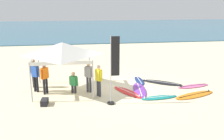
# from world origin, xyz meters

# --- Properties ---
(ground_plane) EXTENTS (80.00, 80.00, 0.00)m
(ground_plane) POSITION_xyz_m (0.00, 0.00, 0.00)
(ground_plane) COLOR beige
(sea) EXTENTS (80.00, 36.00, 0.10)m
(sea) POSITION_xyz_m (0.00, 33.72, 0.05)
(sea) COLOR #386B84
(sea) RESTS_ON ground
(canopy_tent) EXTENTS (3.20, 3.20, 2.75)m
(canopy_tent) POSITION_xyz_m (-2.99, 0.14, 2.39)
(canopy_tent) COLOR #B7B7BC
(canopy_tent) RESTS_ON ground
(surfboard_black) EXTENTS (2.50, 1.99, 0.19)m
(surfboard_black) POSITION_xyz_m (2.95, 0.59, 0.04)
(surfboard_black) COLOR black
(surfboard_black) RESTS_ON ground
(surfboard_navy) EXTENTS (0.57, 1.84, 0.19)m
(surfboard_navy) POSITION_xyz_m (1.67, 1.18, 0.04)
(surfboard_navy) COLOR navy
(surfboard_navy) RESTS_ON ground
(surfboard_pink) EXTENTS (2.16, 0.97, 0.19)m
(surfboard_pink) POSITION_xyz_m (4.57, -0.33, 0.04)
(surfboard_pink) COLOR pink
(surfboard_pink) RESTS_ON ground
(surfboard_purple) EXTENTS (1.03, 2.67, 0.19)m
(surfboard_purple) POSITION_xyz_m (1.26, -0.53, 0.04)
(surfboard_purple) COLOR purple
(surfboard_purple) RESTS_ON ground
(surfboard_orange) EXTENTS (2.68, 1.52, 0.19)m
(surfboard_orange) POSITION_xyz_m (4.00, -1.73, 0.04)
(surfboard_orange) COLOR orange
(surfboard_orange) RESTS_ON ground
(surfboard_teal) EXTENTS (2.05, 0.77, 0.19)m
(surfboard_teal) POSITION_xyz_m (1.97, -1.81, 0.04)
(surfboard_teal) COLOR #19847F
(surfboard_teal) RESTS_ON ground
(surfboard_red) EXTENTS (1.65, 2.33, 0.19)m
(surfboard_red) POSITION_xyz_m (0.52, -0.78, 0.04)
(surfboard_red) COLOR red
(surfboard_red) RESTS_ON ground
(person_black) EXTENTS (0.50, 0.36, 1.71)m
(person_black) POSITION_xyz_m (-4.70, 0.87, 0.99)
(person_black) COLOR #2D2D33
(person_black) RESTS_ON ground
(person_blue) EXTENTS (0.48, 0.38, 1.71)m
(person_blue) POSITION_xyz_m (-4.52, 0.14, 0.99)
(person_blue) COLOR black
(person_blue) RESTS_ON ground
(person_yellow) EXTENTS (0.37, 0.49, 1.71)m
(person_yellow) POSITION_xyz_m (-1.12, -1.07, 0.99)
(person_yellow) COLOR #383842
(person_yellow) RESTS_ON ground
(person_orange) EXTENTS (0.41, 0.43, 1.71)m
(person_orange) POSITION_xyz_m (-3.97, -0.29, 0.99)
(person_orange) COLOR black
(person_orange) RESTS_ON ground
(person_grey) EXTENTS (0.46, 0.39, 1.71)m
(person_grey) POSITION_xyz_m (-1.60, -0.37, 0.99)
(person_grey) COLOR #383842
(person_grey) RESTS_ON ground
(person_green) EXTENTS (0.47, 0.38, 1.20)m
(person_green) POSITION_xyz_m (-2.44, -0.37, 0.66)
(person_green) COLOR #2D2D33
(person_green) RESTS_ON ground
(banner_flag) EXTENTS (0.60, 0.36, 3.40)m
(banner_flag) POSITION_xyz_m (-0.52, -2.22, 1.57)
(banner_flag) COLOR #99999E
(banner_flag) RESTS_ON ground
(gear_bag_near_tent) EXTENTS (0.36, 0.62, 0.28)m
(gear_bag_near_tent) POSITION_xyz_m (-3.87, -1.83, 0.14)
(gear_bag_near_tent) COLOR #232328
(gear_bag_near_tent) RESTS_ON ground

